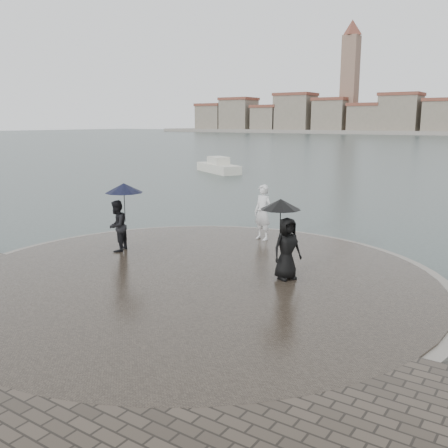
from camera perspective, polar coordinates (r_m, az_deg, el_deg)
The scene contains 6 objects.
ground at distance 10.38m, azimuth -15.36°, elevation -12.37°, with size 400.00×400.00×0.00m, color #2B3835.
kerb_ring at distance 12.70m, azimuth -3.31°, elevation -6.70°, with size 12.50×12.50×0.32m, color gray.
quay_tip at distance 12.69m, azimuth -3.31°, elevation -6.61°, with size 11.90×11.90×0.36m, color #2D261E.
statue at distance 16.21m, azimuth 4.45°, elevation 1.34°, with size 0.66×0.43×1.80m, color white.
visitor_left at distance 14.95m, azimuth -11.88°, elevation 1.25°, with size 1.21×1.11×2.04m.
visitor_right at distance 12.19m, azimuth 6.97°, elevation -1.18°, with size 1.15×1.05×1.95m.
Camera 1 is at (7.33, -6.06, 4.16)m, focal length 40.00 mm.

